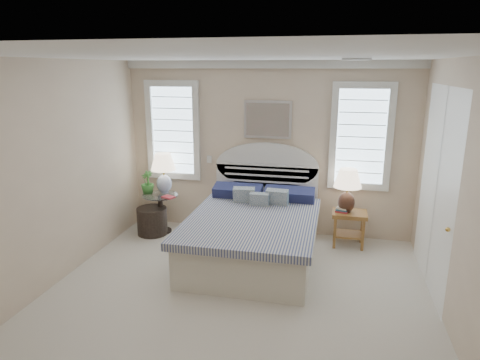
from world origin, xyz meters
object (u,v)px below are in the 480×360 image
lamp_left (163,169)px  floor_pot (152,221)px  bed (254,231)px  nightstand_right (349,221)px  side_table_left (161,209)px  lamp_right (347,186)px

lamp_left → floor_pot: bearing=-117.9°
bed → nightstand_right: bearing=28.0°
nightstand_right → side_table_left: bearing=-178.1°
bed → lamp_right: 1.52m
side_table_left → lamp_left: lamp_left is taller
side_table_left → nightstand_right: size_ratio=1.19×
lamp_right → side_table_left: bearing=-178.0°
floor_pot → lamp_right: 3.09m
nightstand_right → lamp_left: (-2.93, 0.03, 0.64)m
side_table_left → nightstand_right: (2.95, 0.10, -0.00)m
bed → floor_pot: size_ratio=4.77×
nightstand_right → floor_pot: nightstand_right is taller
nightstand_right → floor_pot: (-3.06, -0.21, -0.17)m
side_table_left → floor_pot: (-0.11, -0.11, -0.17)m
side_table_left → floor_pot: size_ratio=1.32×
floor_pot → nightstand_right: bearing=4.0°
bed → lamp_left: size_ratio=3.49×
nightstand_right → lamp_left: bearing=179.3°
side_table_left → lamp_left: (0.02, 0.13, 0.64)m
side_table_left → lamp_left: bearing=80.3°
nightstand_right → lamp_left: size_ratio=0.81×
bed → side_table_left: 1.75m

